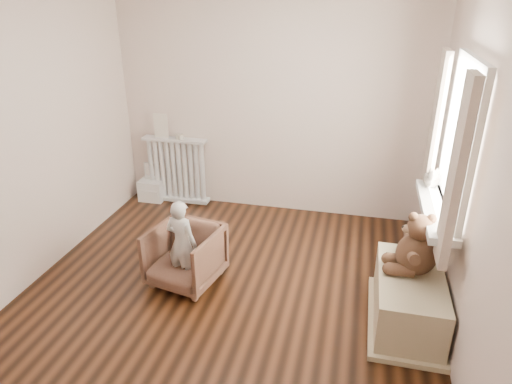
% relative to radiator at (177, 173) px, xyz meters
% --- Properties ---
extents(floor, '(3.60, 3.60, 0.01)m').
position_rel_radiator_xyz_m(floor, '(1.16, -1.68, -0.39)').
color(floor, black).
rests_on(floor, ground).
extents(back_wall, '(3.60, 0.02, 2.60)m').
position_rel_radiator_xyz_m(back_wall, '(1.16, 0.12, 0.91)').
color(back_wall, beige).
rests_on(back_wall, ground).
extents(front_wall, '(3.60, 0.02, 2.60)m').
position_rel_radiator_xyz_m(front_wall, '(1.16, -3.48, 0.91)').
color(front_wall, beige).
rests_on(front_wall, ground).
extents(left_wall, '(0.02, 3.60, 2.60)m').
position_rel_radiator_xyz_m(left_wall, '(-0.64, -1.68, 0.91)').
color(left_wall, beige).
rests_on(left_wall, ground).
extents(right_wall, '(0.02, 3.60, 2.60)m').
position_rel_radiator_xyz_m(right_wall, '(2.96, -1.68, 0.91)').
color(right_wall, beige).
rests_on(right_wall, ground).
extents(window, '(0.03, 0.90, 1.10)m').
position_rel_radiator_xyz_m(window, '(2.92, -1.38, 1.06)').
color(window, white).
rests_on(window, right_wall).
extents(window_sill, '(0.22, 1.10, 0.06)m').
position_rel_radiator_xyz_m(window_sill, '(2.83, -1.38, 0.48)').
color(window_sill, silver).
rests_on(window_sill, right_wall).
extents(curtain_left, '(0.06, 0.26, 1.30)m').
position_rel_radiator_xyz_m(curtain_left, '(2.81, -1.95, 1.00)').
color(curtain_left, '#B7A492').
rests_on(curtain_left, right_wall).
extents(curtain_right, '(0.06, 0.26, 1.30)m').
position_rel_radiator_xyz_m(curtain_right, '(2.81, -0.81, 1.00)').
color(curtain_right, '#B7A492').
rests_on(curtain_right, right_wall).
extents(radiator, '(0.79, 0.15, 0.84)m').
position_rel_radiator_xyz_m(radiator, '(0.00, 0.00, 0.00)').
color(radiator, silver).
rests_on(radiator, floor).
extents(paper_doll, '(0.18, 0.02, 0.29)m').
position_rel_radiator_xyz_m(paper_doll, '(-0.16, 0.00, 0.59)').
color(paper_doll, beige).
rests_on(paper_doll, radiator).
extents(tin_a, '(0.09, 0.09, 0.06)m').
position_rel_radiator_xyz_m(tin_a, '(0.07, 0.00, 0.48)').
color(tin_a, '#A59E8C').
rests_on(tin_a, radiator).
extents(toy_vanity, '(0.31, 0.22, 0.49)m').
position_rel_radiator_xyz_m(toy_vanity, '(-0.34, -0.03, -0.11)').
color(toy_vanity, silver).
rests_on(toy_vanity, floor).
extents(armchair, '(0.69, 0.71, 0.55)m').
position_rel_radiator_xyz_m(armchair, '(0.74, -1.61, -0.12)').
color(armchair, brown).
rests_on(armchair, floor).
extents(child, '(0.34, 0.26, 0.83)m').
position_rel_radiator_xyz_m(child, '(0.74, -1.66, 0.04)').
color(child, beige).
rests_on(child, armchair).
extents(toy_bench, '(0.50, 0.95, 0.45)m').
position_rel_radiator_xyz_m(toy_bench, '(2.68, -1.73, -0.19)').
color(toy_bench, '#C1B48D').
rests_on(toy_bench, floor).
extents(teddy_bear, '(0.42, 0.33, 0.50)m').
position_rel_radiator_xyz_m(teddy_bear, '(2.69, -1.67, 0.28)').
color(teddy_bear, '#3C2416').
rests_on(teddy_bear, toy_bench).
extents(plush_cat, '(0.20, 0.26, 0.19)m').
position_rel_radiator_xyz_m(plush_cat, '(2.82, -0.98, 0.61)').
color(plush_cat, '#6C625A').
rests_on(plush_cat, window_sill).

